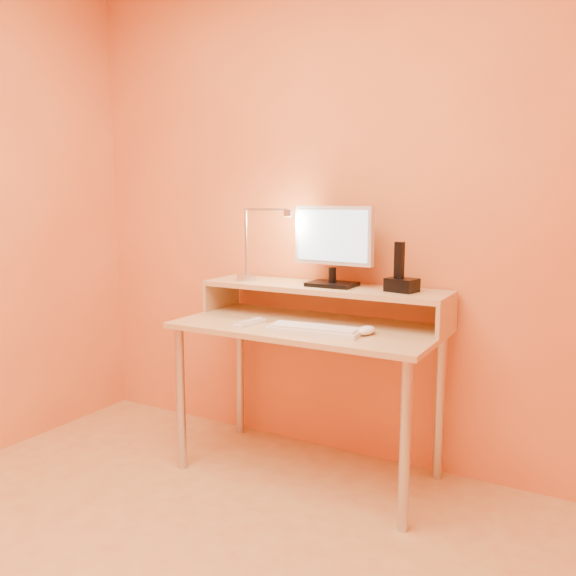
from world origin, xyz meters
The scene contains 25 objects.
wall_back centered at (0.00, 1.50, 1.25)m, with size 3.00×0.04×2.50m, color #EE8943.
desk_leg_fl centered at (-0.55, 0.93, 0.35)m, with size 0.04×0.04×0.69m, color #B5B5B8.
desk_leg_fr centered at (0.55, 0.93, 0.35)m, with size 0.04×0.04×0.69m, color #B5B5B8.
desk_leg_bl centered at (-0.55, 1.43, 0.35)m, with size 0.04×0.04×0.69m, color #B5B5B8.
desk_leg_br centered at (0.55, 1.43, 0.35)m, with size 0.04×0.04×0.69m, color #B5B5B8.
desk_lower centered at (0.00, 1.18, 0.71)m, with size 1.20×0.60×0.03m, color tan.
shelf_riser_left centered at (-0.59, 1.33, 0.79)m, with size 0.02×0.30×0.14m, color tan.
shelf_riser_right centered at (0.59, 1.33, 0.79)m, with size 0.02×0.30×0.14m, color tan.
desk_shelf centered at (0.00, 1.33, 0.87)m, with size 1.20×0.30×0.03m, color tan.
monitor_foot centered at (0.05, 1.33, 0.89)m, with size 0.22×0.16×0.02m, color black.
monitor_neck centered at (0.05, 1.33, 0.93)m, with size 0.04×0.04×0.07m, color black.
monitor_panel centered at (0.05, 1.34, 1.12)m, with size 0.40×0.04×0.27m, color silver.
monitor_back centered at (0.05, 1.36, 1.12)m, with size 0.36×0.01×0.23m, color black.
monitor_screen centered at (0.05, 1.32, 1.12)m, with size 0.36×0.00×0.24m, color #A8DCFB.
lamp_base centered at (-0.41, 1.30, 0.89)m, with size 0.10×0.10×0.03m, color #B5B5B8.
lamp_post centered at (-0.41, 1.30, 1.07)m, with size 0.01×0.01×0.33m, color #B5B5B8.
lamp_arm centered at (-0.29, 1.30, 1.24)m, with size 0.01×0.01×0.24m, color #B5B5B8.
lamp_head centered at (-0.17, 1.30, 1.22)m, with size 0.04×0.04×0.03m, color #B5B5B8.
lamp_bulb centered at (-0.17, 1.30, 1.20)m, with size 0.03×0.03×0.00m, color #FFEAC6.
phone_dock centered at (0.39, 1.33, 0.91)m, with size 0.13×0.10×0.06m, color black.
phone_handset centered at (0.37, 1.33, 1.02)m, with size 0.04×0.03×0.16m, color black.
phone_led centered at (0.43, 1.28, 0.91)m, with size 0.01×0.00×0.04m, color #3392FF.
keyboard centered at (0.10, 1.03, 0.73)m, with size 0.40×0.13×0.02m, color white.
mouse centered at (0.31, 1.11, 0.74)m, with size 0.06×0.11×0.04m, color white.
remote_control centered at (-0.22, 1.03, 0.73)m, with size 0.05×0.18×0.02m, color white.
Camera 1 is at (1.20, -1.14, 1.29)m, focal length 36.55 mm.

